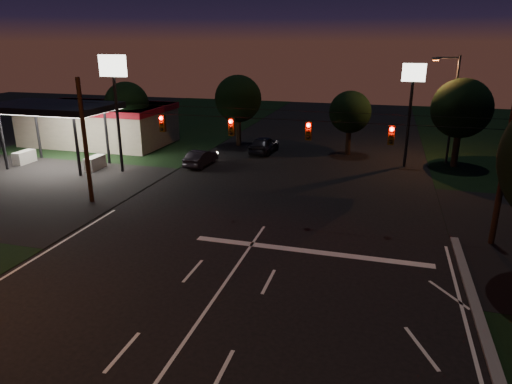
% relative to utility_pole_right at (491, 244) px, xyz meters
% --- Properties ---
extents(cross_street_left, '(20.00, 16.00, 0.02)m').
position_rel_utility_pole_right_xyz_m(cross_street_left, '(-32.00, 1.00, 0.00)').
color(cross_street_left, black).
rests_on(cross_street_left, ground).
extents(stop_bar, '(12.00, 0.50, 0.01)m').
position_rel_utility_pole_right_xyz_m(stop_bar, '(-9.00, -3.50, 0.01)').
color(stop_bar, silver).
rests_on(stop_bar, ground).
extents(utility_pole_right, '(0.30, 0.30, 9.00)m').
position_rel_utility_pole_right_xyz_m(utility_pole_right, '(0.00, 0.00, 0.00)').
color(utility_pole_right, black).
rests_on(utility_pole_right, ground).
extents(utility_pole_left, '(0.28, 0.28, 8.00)m').
position_rel_utility_pole_right_xyz_m(utility_pole_left, '(-24.00, 0.00, 0.00)').
color(utility_pole_left, black).
rests_on(utility_pole_left, ground).
extents(signal_span, '(24.00, 0.40, 1.56)m').
position_rel_utility_pole_right_xyz_m(signal_span, '(-12.00, -0.04, 5.50)').
color(signal_span, black).
rests_on(signal_span, ground).
extents(gas_station, '(14.20, 16.10, 5.25)m').
position_rel_utility_pole_right_xyz_m(gas_station, '(-33.86, 15.39, 2.38)').
color(gas_station, gray).
rests_on(gas_station, ground).
extents(pole_sign_left_near, '(2.20, 0.30, 9.10)m').
position_rel_utility_pole_right_xyz_m(pole_sign_left_near, '(-26.00, 7.00, 6.98)').
color(pole_sign_left_near, black).
rests_on(pole_sign_left_near, ground).
extents(pole_sign_right, '(1.80, 0.30, 8.40)m').
position_rel_utility_pole_right_xyz_m(pole_sign_right, '(-4.00, 15.00, 6.24)').
color(pole_sign_right, black).
rests_on(pole_sign_right, ground).
extents(street_light_right_far, '(2.20, 0.35, 9.00)m').
position_rel_utility_pole_right_xyz_m(street_light_right_far, '(-0.76, 17.00, 5.24)').
color(street_light_right_far, black).
rests_on(street_light_right_far, ground).
extents(tree_far_a, '(4.20, 4.20, 6.42)m').
position_rel_utility_pole_right_xyz_m(tree_far_a, '(-29.98, 15.12, 4.26)').
color(tree_far_a, black).
rests_on(tree_far_a, ground).
extents(tree_far_b, '(4.60, 4.60, 6.98)m').
position_rel_utility_pole_right_xyz_m(tree_far_b, '(-19.98, 19.13, 4.61)').
color(tree_far_b, black).
rests_on(tree_far_b, ground).
extents(tree_far_c, '(3.80, 3.80, 5.86)m').
position_rel_utility_pole_right_xyz_m(tree_far_c, '(-8.98, 18.10, 3.90)').
color(tree_far_c, black).
rests_on(tree_far_c, ground).
extents(tree_far_d, '(4.80, 4.80, 7.30)m').
position_rel_utility_pole_right_xyz_m(tree_far_d, '(0.02, 16.13, 4.83)').
color(tree_far_d, black).
rests_on(tree_far_d, ground).
extents(car_oncoming_a, '(2.17, 4.75, 1.58)m').
position_rel_utility_pole_right_xyz_m(car_oncoming_a, '(-16.68, 16.57, 0.79)').
color(car_oncoming_a, black).
rests_on(car_oncoming_a, ground).
extents(car_oncoming_b, '(1.69, 4.16, 1.34)m').
position_rel_utility_pole_right_xyz_m(car_oncoming_b, '(-20.62, 10.56, 0.67)').
color(car_oncoming_b, black).
rests_on(car_oncoming_b, ground).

